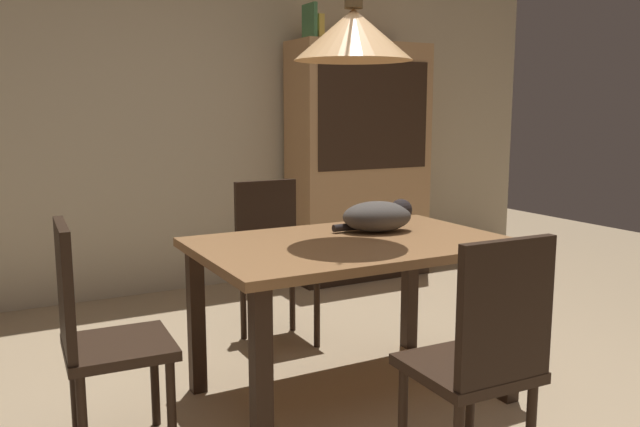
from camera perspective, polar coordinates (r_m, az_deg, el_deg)
back_wall at (r=4.91m, az=-11.90°, el=10.27°), size 6.40×0.10×2.90m
dining_table at (r=2.97m, az=2.80°, el=-4.30°), size 1.40×0.90×0.75m
chair_left_side at (r=2.64m, az=-19.12°, el=-9.67°), size 0.42×0.42×0.93m
chair_far_back at (r=3.76m, az=-4.14°, el=-3.58°), size 0.40×0.40×0.93m
chair_near_front at (r=2.33m, az=14.16°, el=-11.91°), size 0.41×0.41×0.93m
cat_sleeping at (r=3.15m, az=5.24°, el=-0.23°), size 0.40×0.31×0.16m
pendant_lamp at (r=2.91m, az=2.96°, el=15.55°), size 0.52×0.52×1.30m
hutch_bookcase at (r=5.16m, az=3.43°, el=4.15°), size 1.12×0.45×1.85m
book_green_slim at (r=4.97m, az=-0.93°, el=16.58°), size 0.03×0.20×0.26m
book_yellow_short at (r=4.99m, az=-0.39°, el=16.09°), size 0.04×0.20×0.18m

